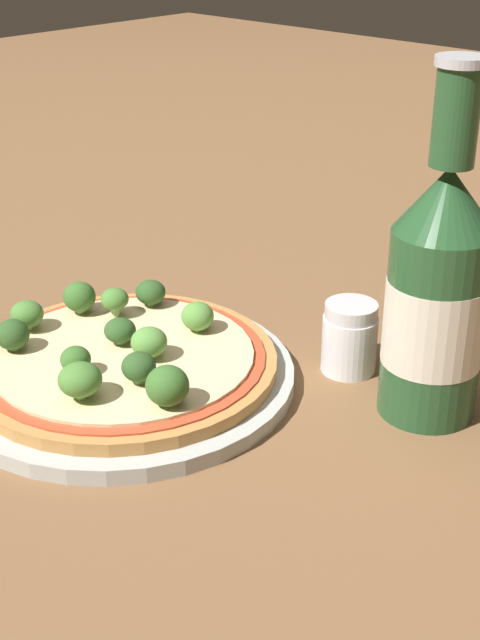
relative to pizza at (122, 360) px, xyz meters
name	(u,v)px	position (x,y,z in m)	size (l,w,h in m)	color
ground_plane	(134,378)	(0.00, 0.01, -0.02)	(3.00, 3.00, 0.00)	brown
plate	(122,375)	(0.00, 0.00, -0.01)	(0.26, 0.26, 0.01)	#B2B7B2
pizza	(122,360)	(0.00, 0.00, 0.00)	(0.23, 0.23, 0.01)	#B77F42
broccoli_floret_0	(27,314)	(-0.08, -0.03, 0.02)	(0.03, 0.03, 0.02)	#89A866
broccoli_floret_1	(80,380)	(0.03, -0.06, 0.02)	(0.03, 0.03, 0.03)	#89A866
broccoli_floret_2	(115,300)	(-0.05, 0.04, 0.02)	(0.02, 0.02, 0.02)	#89A866
broccoli_floret_3	(12,335)	(-0.06, -0.05, 0.02)	(0.03, 0.03, 0.02)	#89A866
broccoli_floret_4	(120,331)	(-0.01, 0.01, 0.02)	(0.02, 0.02, 0.02)	#89A866
broccoli_floret_5	(154,340)	(0.02, 0.01, 0.02)	(0.03, 0.03, 0.02)	#89A866
broccoli_floret_6	(139,367)	(0.05, -0.02, 0.02)	(0.02, 0.02, 0.02)	#89A866
broccoli_floret_7	(167,386)	(0.08, -0.03, 0.02)	(0.03, 0.03, 0.03)	#89A866
broccoli_floret_8	(72,358)	(0.00, -0.04, 0.02)	(0.02, 0.02, 0.02)	#89A866
broccoli_floret_9	(79,297)	(-0.08, 0.02, 0.02)	(0.03, 0.03, 0.03)	#89A866
broccoli_floret_10	(151,292)	(-0.05, 0.07, 0.02)	(0.03, 0.03, 0.02)	#89A866
broccoli_floret_11	(198,316)	(0.02, 0.06, 0.02)	(0.03, 0.03, 0.02)	#89A866
beer_bottle	(437,294)	(0.19, 0.13, 0.07)	(0.07, 0.07, 0.25)	#234C28
pepper_shaker	(350,338)	(0.12, 0.13, 0.01)	(0.04, 0.04, 0.06)	silver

